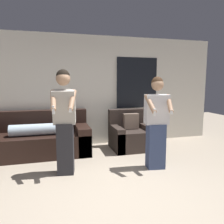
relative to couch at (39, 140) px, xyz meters
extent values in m
plane|color=tan|center=(1.16, -2.26, -0.33)|extent=(14.00, 14.00, 0.00)
cube|color=beige|center=(1.16, 0.52, 1.02)|extent=(6.81, 0.06, 2.70)
cube|color=black|center=(2.47, 0.49, 1.22)|extent=(1.10, 0.01, 1.30)
cube|color=black|center=(0.00, -0.05, -0.09)|extent=(2.17, 0.98, 0.47)
cube|color=black|center=(0.00, 0.33, 0.37)|extent=(2.17, 0.22, 0.46)
cube|color=black|center=(0.95, -0.05, -0.02)|extent=(0.28, 0.98, 0.61)
cylinder|color=silver|center=(0.00, -0.17, 0.26)|extent=(1.10, 0.24, 0.24)
cube|color=#332823|center=(2.10, -0.15, -0.10)|extent=(0.94, 0.84, 0.46)
cube|color=#332823|center=(2.10, 0.17, 0.36)|extent=(0.94, 0.20, 0.45)
cube|color=#332823|center=(1.72, -0.15, -0.05)|extent=(0.18, 0.84, 0.56)
cube|color=#332823|center=(2.48, -0.15, -0.05)|extent=(0.18, 0.84, 0.56)
cube|color=#7A6656|center=(2.10, -0.09, 0.33)|extent=(0.36, 0.14, 0.36)
cube|color=#28282D|center=(0.51, -1.18, 0.11)|extent=(0.31, 0.28, 0.88)
cube|color=#ADA89E|center=(0.51, -1.20, 0.84)|extent=(0.41, 0.35, 0.59)
sphere|color=#A37A5B|center=(0.51, -1.21, 1.30)|extent=(0.23, 0.23, 0.23)
sphere|color=black|center=(0.51, -1.20, 1.34)|extent=(0.22, 0.22, 0.22)
cylinder|color=#A37A5B|center=(0.34, -1.32, 0.96)|extent=(0.08, 0.36, 0.33)
cube|color=white|center=(0.33, -1.47, 0.83)|extent=(0.04, 0.04, 0.13)
cylinder|color=#A37A5B|center=(0.63, -1.37, 0.96)|extent=(0.19, 0.36, 0.33)
cube|color=white|center=(0.59, -1.51, 0.83)|extent=(0.05, 0.04, 0.08)
cube|color=#384770|center=(2.12, -1.35, 0.09)|extent=(0.34, 0.28, 0.83)
cube|color=silver|center=(2.12, -1.36, 0.76)|extent=(0.44, 0.28, 0.53)
sphere|color=#A37A5B|center=(2.12, -1.36, 1.20)|extent=(0.22, 0.22, 0.22)
sphere|color=#3D2819|center=(2.12, -1.35, 1.24)|extent=(0.21, 0.21, 0.21)
cylinder|color=#A37A5B|center=(1.93, -1.49, 0.88)|extent=(0.10, 0.36, 0.31)
cube|color=white|center=(1.94, -1.64, 0.75)|extent=(0.04, 0.04, 0.13)
cylinder|color=#A37A5B|center=(2.27, -1.53, 0.88)|extent=(0.18, 0.36, 0.31)
cube|color=white|center=(2.23, -1.67, 0.75)|extent=(0.05, 0.04, 0.08)
camera|label=1|loc=(0.34, -4.88, 1.25)|focal=35.00mm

